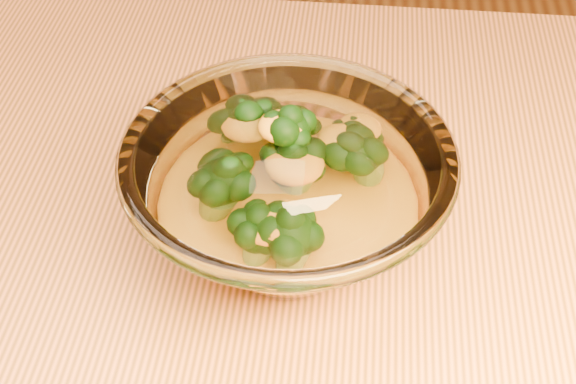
{
  "coord_description": "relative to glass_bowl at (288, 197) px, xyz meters",
  "views": [
    {
      "loc": [
        0.07,
        -0.31,
        1.18
      ],
      "look_at": [
        0.03,
        0.07,
        0.81
      ],
      "focal_mm": 50.0,
      "sensor_mm": 36.0,
      "label": 1
    }
  ],
  "objects": [
    {
      "name": "cheese_sauce",
      "position": [
        -0.0,
        -0.0,
        -0.02
      ],
      "size": [
        0.13,
        0.13,
        0.04
      ],
      "primitive_type": "ellipsoid",
      "color": "orange",
      "rests_on": "glass_bowl"
    },
    {
      "name": "broccoli_heap",
      "position": [
        -0.0,
        0.01,
        0.01
      ],
      "size": [
        0.13,
        0.14,
        0.07
      ],
      "color": "black",
      "rests_on": "cheese_sauce"
    },
    {
      "name": "glass_bowl",
      "position": [
        0.0,
        0.0,
        0.0
      ],
      "size": [
        0.22,
        0.22,
        0.1
      ],
      "color": "white",
      "rests_on": "table"
    }
  ]
}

